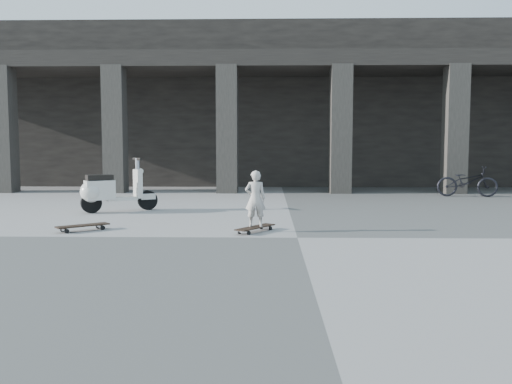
{
  "coord_description": "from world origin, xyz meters",
  "views": [
    {
      "loc": [
        -0.46,
        -8.66,
        1.47
      ],
      "look_at": [
        -0.7,
        1.07,
        0.65
      ],
      "focal_mm": 38.0,
      "sensor_mm": 36.0,
      "label": 1
    }
  ],
  "objects_px": {
    "scooter": "(106,191)",
    "skateboard_spare": "(83,226)",
    "child": "(255,199)",
    "bicycle": "(467,182)",
    "longboard": "(255,228)"
  },
  "relations": [
    {
      "from": "child",
      "to": "bicycle",
      "type": "height_order",
      "value": "child"
    },
    {
      "from": "longboard",
      "to": "bicycle",
      "type": "height_order",
      "value": "bicycle"
    },
    {
      "from": "longboard",
      "to": "skateboard_spare",
      "type": "bearing_deg",
      "value": 123.08
    },
    {
      "from": "longboard",
      "to": "child",
      "type": "xyz_separation_m",
      "value": [
        -0.0,
        0.0,
        0.5
      ]
    },
    {
      "from": "child",
      "to": "bicycle",
      "type": "relative_size",
      "value": 0.57
    },
    {
      "from": "skateboard_spare",
      "to": "scooter",
      "type": "height_order",
      "value": "scooter"
    },
    {
      "from": "skateboard_spare",
      "to": "bicycle",
      "type": "height_order",
      "value": "bicycle"
    },
    {
      "from": "longboard",
      "to": "bicycle",
      "type": "distance_m",
      "value": 9.05
    },
    {
      "from": "longboard",
      "to": "skateboard_spare",
      "type": "xyz_separation_m",
      "value": [
        -3.01,
        0.04,
        0.01
      ]
    },
    {
      "from": "child",
      "to": "bicycle",
      "type": "xyz_separation_m",
      "value": [
        6.04,
        6.73,
        -0.13
      ]
    },
    {
      "from": "longboard",
      "to": "child",
      "type": "height_order",
      "value": "child"
    },
    {
      "from": "scooter",
      "to": "skateboard_spare",
      "type": "bearing_deg",
      "value": -112.33
    },
    {
      "from": "skateboard_spare",
      "to": "bicycle",
      "type": "distance_m",
      "value": 11.26
    },
    {
      "from": "scooter",
      "to": "bicycle",
      "type": "bearing_deg",
      "value": -7.58
    },
    {
      "from": "scooter",
      "to": "bicycle",
      "type": "xyz_separation_m",
      "value": [
        9.44,
        4.0,
        -0.04
      ]
    }
  ]
}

